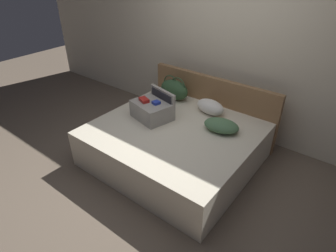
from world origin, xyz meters
The scene contains 8 objects.
ground_plane centered at (0.00, 0.00, 0.00)m, with size 12.00×12.00×0.00m, color #6B5B4C.
back_wall centered at (0.00, 1.65, 1.30)m, with size 8.00×0.10×2.60m, color beige.
bed centered at (0.00, 0.40, 0.25)m, with size 1.98×1.80×0.50m, color beige.
headboard centered at (0.00, 1.34, 0.45)m, with size 2.02×0.08×0.89m, color olive.
hard_case_large centered at (-0.40, 0.44, 0.64)m, with size 0.57×0.51×0.36m.
duffel_bag centered at (-0.52, 1.09, 0.65)m, with size 0.49×0.28×0.36m.
pillow_near_headboard centered at (0.49, 0.71, 0.57)m, with size 0.44×0.29×0.15m, color #4C724C.
pillow_center_head centered at (0.15, 1.03, 0.60)m, with size 0.42×0.25×0.19m, color white.
Camera 1 is at (1.82, -2.08, 2.41)m, focal length 30.42 mm.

